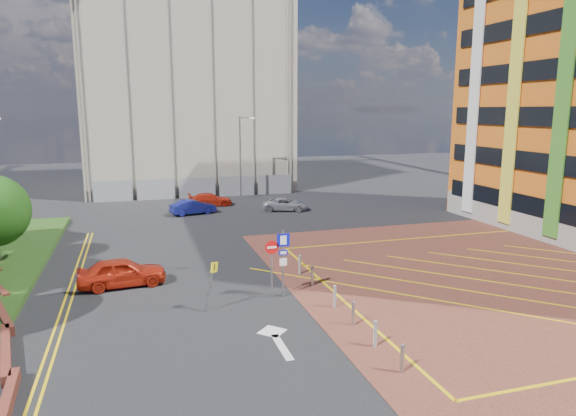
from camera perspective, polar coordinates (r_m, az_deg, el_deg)
name	(u,v)px	position (r m, az deg, el deg)	size (l,w,h in m)	color
ground	(279,305)	(23.47, -1.04, -10.75)	(140.00, 140.00, 0.00)	black
forecourt	(534,276)	(30.18, 25.69, -6.87)	(26.00, 26.00, 0.02)	brown
lamp_back	(241,155)	(50.19, -5.24, 5.93)	(1.53, 0.16, 8.00)	#9EA0A8
sign_cluster	(279,257)	(23.80, -1.01, -5.46)	(1.17, 0.12, 3.20)	#9EA0A8
warning_sign	(211,280)	(22.54, -8.52, -7.93)	(0.71, 0.41, 2.25)	#9EA0A8
bollard_row	(341,303)	(22.53, 5.86, -10.47)	(0.14, 11.14, 0.90)	#9EA0A8
construction_building	(184,89)	(61.34, -11.50, 12.86)	(21.20, 19.20, 22.00)	#A49A86
construction_fence	(207,187)	(52.04, -8.95, 2.29)	(21.60, 0.06, 2.00)	gray
car_red_left	(122,272)	(26.93, -17.98, -6.80)	(1.70, 4.23, 1.44)	#B3230F
car_blue_back	(193,207)	(43.73, -10.52, 0.11)	(1.32, 3.77, 1.24)	navy
car_red_back	(210,199)	(47.39, -8.65, 0.94)	(1.62, 3.98, 1.15)	red
car_silver_back	(285,204)	(44.65, -0.29, 0.42)	(1.81, 3.92, 1.09)	#B3B3BB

